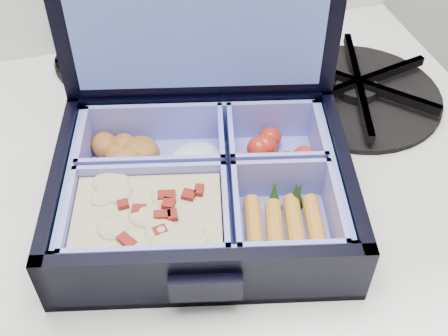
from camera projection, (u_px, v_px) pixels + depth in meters
name	position (u px, v px, depth m)	size (l,w,h in m)	color
bento_box	(203.00, 188.00, 0.48)	(0.25, 0.19, 0.06)	black
burner_grate	(357.00, 87.00, 0.61)	(0.19, 0.19, 0.03)	black
burner_grate_rear	(119.00, 53.00, 0.66)	(0.15, 0.15, 0.02)	black
fork	(246.00, 108.00, 0.60)	(0.02, 0.16, 0.01)	silver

